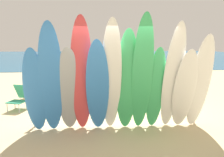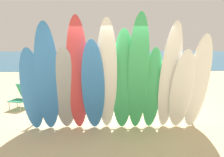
% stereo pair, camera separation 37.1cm
% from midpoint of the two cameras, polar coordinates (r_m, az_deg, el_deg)
% --- Properties ---
extents(ground, '(60.00, 60.00, 0.00)m').
position_cam_midpoint_polar(ground, '(19.93, -0.98, 2.82)').
color(ground, '#D3BC8C').
extents(ocean_water, '(60.00, 40.00, 0.02)m').
position_cam_midpoint_polar(ocean_water, '(37.00, -1.64, 5.69)').
color(ocean_water, '#235B7F').
rests_on(ocean_water, ground).
extents(surfboard_rack, '(4.36, 0.07, 0.67)m').
position_cam_midpoint_polar(surfboard_rack, '(6.04, 2.32, -6.26)').
color(surfboard_rack, brown).
rests_on(surfboard_rack, ground).
extents(surfboard_blue_0, '(0.53, 0.52, 2.06)m').
position_cam_midpoint_polar(surfboard_blue_0, '(5.63, -17.76, -2.89)').
color(surfboard_blue_0, '#337AD1').
rests_on(surfboard_blue_0, ground).
extents(surfboard_blue_1, '(0.61, 0.70, 2.62)m').
position_cam_midpoint_polar(surfboard_blue_1, '(5.44, -14.13, -0.11)').
color(surfboard_blue_1, '#337AD1').
rests_on(surfboard_blue_1, ground).
extents(surfboard_grey_2, '(0.59, 0.60, 2.08)m').
position_cam_midpoint_polar(surfboard_grey_2, '(5.53, -9.85, -2.71)').
color(surfboard_grey_2, '#999EA3').
rests_on(surfboard_grey_2, ground).
extents(surfboard_red_3, '(0.55, 0.66, 2.76)m').
position_cam_midpoint_polar(surfboard_red_3, '(5.38, -6.72, 0.76)').
color(surfboard_red_3, '#D13D42').
rests_on(surfboard_red_3, ground).
extents(surfboard_blue_4, '(0.58, 0.76, 2.24)m').
position_cam_midpoint_polar(surfboard_blue_4, '(5.33, -2.79, -2.13)').
color(surfboard_blue_4, '#337AD1').
rests_on(surfboard_blue_4, ground).
extents(surfboard_white_5, '(0.50, 0.87, 2.69)m').
position_cam_midpoint_polar(surfboard_white_5, '(5.27, 0.69, 0.26)').
color(surfboard_white_5, white).
rests_on(surfboard_white_5, ground).
extents(surfboard_green_6, '(0.54, 0.60, 2.47)m').
position_cam_midpoint_polar(surfboard_green_6, '(5.40, 4.73, -0.73)').
color(surfboard_green_6, '#38B266').
rests_on(surfboard_green_6, ground).
extents(surfboard_green_7, '(0.51, 0.76, 2.81)m').
position_cam_midpoint_polar(surfboard_green_7, '(5.35, 8.56, 0.94)').
color(surfboard_green_7, '#38B266').
rests_on(surfboard_green_7, ground).
extents(surfboard_green_8, '(0.49, 0.56, 2.06)m').
position_cam_midpoint_polar(surfboard_green_8, '(5.61, 11.97, -2.67)').
color(surfboard_green_8, '#38B266').
rests_on(surfboard_green_8, ground).
extents(surfboard_white_9, '(0.53, 0.80, 2.63)m').
position_cam_midpoint_polar(surfboard_white_9, '(5.57, 16.16, 0.07)').
color(surfboard_white_9, white).
rests_on(surfboard_white_9, ground).
extents(surfboard_white_10, '(0.57, 0.68, 2.02)m').
position_cam_midpoint_polar(surfboard_white_10, '(5.75, 18.90, -2.90)').
color(surfboard_white_10, white).
rests_on(surfboard_white_10, ground).
extents(surfboard_white_11, '(0.60, 0.72, 2.36)m').
position_cam_midpoint_polar(surfboard_white_11, '(5.87, 22.47, -1.19)').
color(surfboard_white_11, white).
rests_on(surfboard_white_11, ground).
extents(beachgoer_near_rack, '(0.57, 0.41, 1.72)m').
position_cam_midpoint_polar(beachgoer_near_rack, '(10.00, -5.73, 2.32)').
color(beachgoer_near_rack, '#9E704C').
rests_on(beachgoer_near_rack, ground).
extents(beachgoer_midbeach, '(0.49, 0.35, 1.47)m').
position_cam_midpoint_polar(beachgoer_midbeach, '(14.54, -11.67, 3.70)').
color(beachgoer_midbeach, '#9E704C').
rests_on(beachgoer_midbeach, ground).
extents(beachgoer_photographing, '(0.41, 0.56, 1.56)m').
position_cam_midpoint_polar(beachgoer_photographing, '(11.74, 11.10, 2.75)').
color(beachgoer_photographing, beige).
rests_on(beachgoer_photographing, ground).
extents(beach_chair_red, '(0.70, 0.84, 0.80)m').
position_cam_midpoint_polar(beach_chair_red, '(8.00, -20.53, -4.01)').
color(beach_chair_red, '#B7B7BC').
rests_on(beach_chair_red, ground).
extents(beach_chair_blue, '(0.59, 0.71, 0.84)m').
position_cam_midpoint_polar(beach_chair_blue, '(9.39, -18.18, -1.96)').
color(beach_chair_blue, '#B7B7BC').
rests_on(beach_chair_blue, ground).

